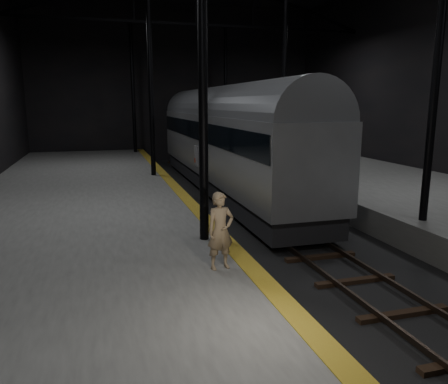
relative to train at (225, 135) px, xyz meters
name	(u,v)px	position (x,y,z in m)	size (l,w,h in m)	color
ground	(273,226)	(0.00, -7.03, -3.16)	(44.00, 44.00, 0.00)	black
platform_left	(78,228)	(-7.50, -7.03, -2.66)	(9.00, 43.80, 1.00)	#4F4F4D
platform_right	(428,202)	(7.50, -7.03, -2.66)	(9.00, 43.80, 1.00)	#4F4F4D
tactile_strip	(194,207)	(-3.25, -7.03, -2.15)	(0.50, 43.80, 0.01)	olive
track	(273,224)	(0.00, -7.03, -3.09)	(2.40, 43.00, 0.24)	#3F3328
train	(225,135)	(0.00, 0.00, 0.00)	(3.17, 21.19, 5.66)	#93959A
woman	(221,231)	(-3.96, -13.38, -1.23)	(0.68, 0.44, 1.85)	#8E7657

